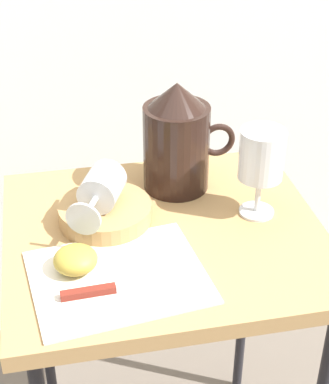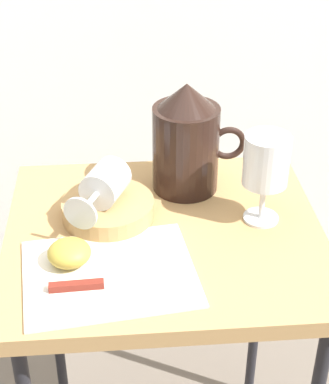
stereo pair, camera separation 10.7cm
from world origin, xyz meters
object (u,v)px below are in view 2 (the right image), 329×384
at_px(table, 164,261).
at_px(pitcher, 186,147).
at_px(wine_glass_upright, 266,165).
at_px(apple_half_left, 69,253).
at_px(knife, 100,284).
at_px(basket_tray, 108,209).
at_px(wine_glass_tipped_near, 104,185).

distance_m(table, pitcher, 0.22).
xyz_separation_m(wine_glass_upright, apple_half_left, (-0.34, -0.10, -0.09)).
distance_m(pitcher, knife, 0.34).
bearing_deg(apple_half_left, knife, -52.65).
bearing_deg(apple_half_left, wine_glass_upright, 16.92).
bearing_deg(wine_glass_upright, apple_half_left, -163.08).
height_order(basket_tray, pitcher, pitcher).
bearing_deg(wine_glass_upright, table, -173.19).
height_order(table, knife, knife).
bearing_deg(wine_glass_tipped_near, knife, -92.82).
distance_m(apple_half_left, knife, 0.08).
distance_m(table, wine_glass_upright, 0.25).
xyz_separation_m(apple_half_left, knife, (0.05, -0.06, -0.01)).
distance_m(pitcher, wine_glass_upright, 0.18).
bearing_deg(basket_tray, apple_half_left, -115.76).
bearing_deg(table, knife, -127.48).
distance_m(basket_tray, wine_glass_upright, 0.29).
distance_m(wine_glass_upright, knife, 0.35).
xyz_separation_m(table, pitcher, (0.05, 0.14, 0.16)).
xyz_separation_m(wine_glass_tipped_near, apple_half_left, (-0.06, -0.13, -0.05)).
bearing_deg(wine_glass_upright, wine_glass_tipped_near, 174.17).
height_order(pitcher, apple_half_left, pitcher).
bearing_deg(wine_glass_upright, basket_tray, 174.03).
bearing_deg(pitcher, wine_glass_upright, -44.63).
bearing_deg(wine_glass_tipped_near, table, -25.80).
distance_m(table, wine_glass_tipped_near, 0.18).
height_order(table, basket_tray, basket_tray).
bearing_deg(apple_half_left, basket_tray, 64.24).
relative_size(basket_tray, knife, 0.73).
bearing_deg(pitcher, apple_half_left, -133.63).
xyz_separation_m(basket_tray, apple_half_left, (-0.06, -0.13, 0.01)).
bearing_deg(knife, wine_glass_tipped_near, 87.18).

